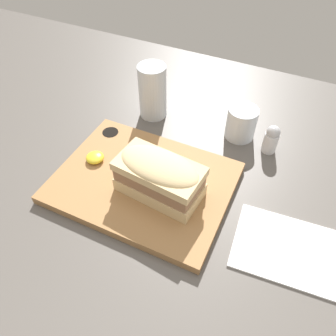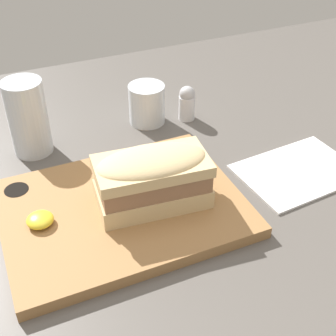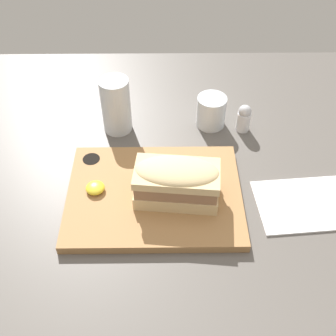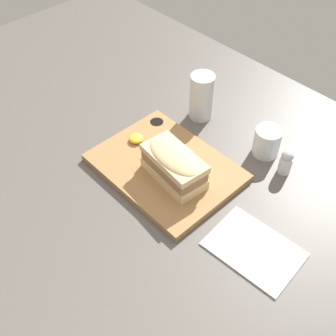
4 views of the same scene
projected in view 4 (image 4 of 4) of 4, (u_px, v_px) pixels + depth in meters
dining_table at (174, 185)px, 99.65cm from camera, size 192.72×109.98×2.00cm
serving_board at (165, 167)px, 101.03cm from camera, size 33.34×25.28×1.87cm
sandwich at (174, 165)px, 94.10cm from camera, size 16.12×9.53×8.16cm
mustard_dollop at (136, 138)px, 105.63cm from camera, size 3.63×3.63×1.45cm
water_glass at (201, 99)px, 111.80cm from camera, size 6.45×6.45×12.85cm
wine_glass at (267, 143)px, 103.39cm from camera, size 6.60×6.60×7.29cm
napkin at (254, 249)px, 86.08cm from camera, size 19.40×14.54×0.40cm
salt_shaker at (286, 162)px, 98.89cm from camera, size 3.05×3.05×6.61cm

